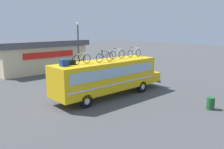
{
  "coord_description": "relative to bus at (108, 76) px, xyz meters",
  "views": [
    {
      "loc": [
        -12.18,
        -14.15,
        5.7
      ],
      "look_at": [
        0.65,
        0.0,
        1.77
      ],
      "focal_mm": 37.4,
      "sensor_mm": 36.0,
      "label": 1
    }
  ],
  "objects": [
    {
      "name": "street_lamp",
      "position": [
        1.67,
        6.69,
        1.69
      ],
      "size": [
        0.28,
        0.28,
        6.14
      ],
      "color": "#38383D",
      "rests_on": "ground"
    },
    {
      "name": "luggage_bag_1",
      "position": [
        -4.01,
        0.09,
        1.46
      ],
      "size": [
        0.55,
        0.42,
        0.47
      ],
      "primitive_type": "cube",
      "color": "#193899",
      "rests_on": "bus"
    },
    {
      "name": "rooftop_bicycle_4",
      "position": [
        3.4,
        0.21,
        1.6
      ],
      "size": [
        1.74,
        0.44,
        0.89
      ],
      "color": "black",
      "rests_on": "bus"
    },
    {
      "name": "ground_plane",
      "position": [
        -0.2,
        -0.0,
        -1.75
      ],
      "size": [
        120.0,
        120.0,
        0.0
      ],
      "primitive_type": "plane",
      "color": "#4C4C4F"
    },
    {
      "name": "rooftop_bicycle_3",
      "position": [
        1.35,
        0.32,
        1.62
      ],
      "size": [
        1.75,
        0.44,
        0.93
      ],
      "color": "black",
      "rests_on": "bus"
    },
    {
      "name": "rooftop_bicycle_1",
      "position": [
        -2.6,
        -0.02,
        1.61
      ],
      "size": [
        1.65,
        0.44,
        0.91
      ],
      "color": "black",
      "rests_on": "bus"
    },
    {
      "name": "bus",
      "position": [
        0.0,
        0.0,
        0.0
      ],
      "size": [
        10.59,
        2.64,
        2.98
      ],
      "color": "yellow",
      "rests_on": "ground"
    },
    {
      "name": "luggage_bag_2",
      "position": [
        -3.29,
        0.36,
        1.4
      ],
      "size": [
        0.56,
        0.48,
        0.34
      ],
      "primitive_type": "cube",
      "color": "black",
      "rests_on": "bus"
    },
    {
      "name": "trash_bin",
      "position": [
        3.19,
        -7.26,
        -1.32
      ],
      "size": [
        0.54,
        0.54,
        0.86
      ],
      "primitive_type": "cylinder",
      "color": "#1E592D",
      "rests_on": "ground"
    },
    {
      "name": "rooftop_bicycle_2",
      "position": [
        -0.6,
        -0.32,
        1.62
      ],
      "size": [
        1.76,
        0.44,
        0.93
      ],
      "color": "black",
      "rests_on": "bus"
    },
    {
      "name": "roadside_building",
      "position": [
        1.04,
        16.04,
        0.27
      ],
      "size": [
        11.81,
        8.48,
        3.95
      ],
      "color": "beige",
      "rests_on": "ground"
    }
  ]
}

